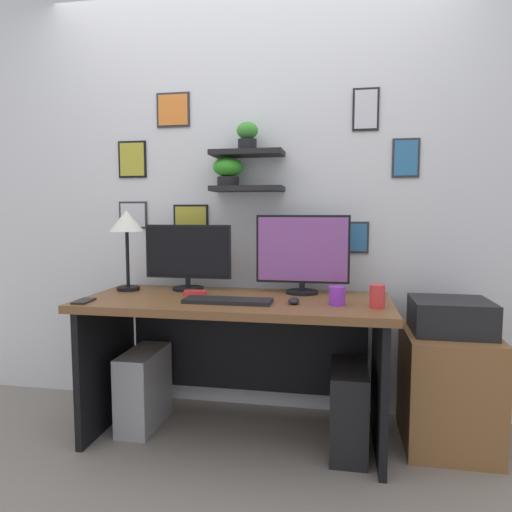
{
  "coord_description": "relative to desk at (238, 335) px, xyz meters",
  "views": [
    {
      "loc": [
        0.53,
        -2.32,
        1.2
      ],
      "look_at": [
        0.1,
        0.05,
        0.97
      ],
      "focal_mm": 32.35,
      "sensor_mm": 36.0,
      "label": 1
    }
  ],
  "objects": [
    {
      "name": "keyboard",
      "position": [
        -0.01,
        -0.17,
        0.22
      ],
      "size": [
        0.44,
        0.14,
        0.02
      ],
      "primitive_type": "cube",
      "color": "black",
      "rests_on": "desk"
    },
    {
      "name": "cell_phone",
      "position": [
        -0.73,
        -0.29,
        0.22
      ],
      "size": [
        0.08,
        0.15,
        0.01
      ],
      "primitive_type": "cube",
      "rotation": [
        0.0,
        0.0,
        0.1
      ],
      "color": "black",
      "rests_on": "desk"
    },
    {
      "name": "drawer_cabinet",
      "position": [
        1.09,
        0.06,
        -0.24
      ],
      "size": [
        0.44,
        0.5,
        0.59
      ],
      "primitive_type": "cube",
      "color": "brown",
      "rests_on": "ground"
    },
    {
      "name": "monitor_right",
      "position": [
        0.33,
        0.16,
        0.43
      ],
      "size": [
        0.51,
        0.18,
        0.43
      ],
      "color": "black",
      "rests_on": "desk"
    },
    {
      "name": "computer_tower_right",
      "position": [
        0.59,
        -0.1,
        -0.32
      ],
      "size": [
        0.18,
        0.4,
        0.43
      ],
      "primitive_type": "cube",
      "color": "black",
      "rests_on": "ground"
    },
    {
      "name": "ground_plane",
      "position": [
        0.0,
        -0.05,
        -0.54
      ],
      "size": [
        8.0,
        8.0,
        0.0
      ],
      "primitive_type": "plane",
      "color": "gray"
    },
    {
      "name": "computer_tower_left",
      "position": [
        -0.54,
        -0.02,
        -0.32
      ],
      "size": [
        0.18,
        0.4,
        0.43
      ],
      "primitive_type": "cube",
      "color": "#99999E",
      "rests_on": "ground"
    },
    {
      "name": "coffee_mug",
      "position": [
        0.52,
        -0.13,
        0.26
      ],
      "size": [
        0.08,
        0.08,
        0.09
      ],
      "primitive_type": "cylinder",
      "color": "purple",
      "rests_on": "desk"
    },
    {
      "name": "scissors_tray",
      "position": [
        -0.24,
        0.0,
        0.22
      ],
      "size": [
        0.13,
        0.1,
        0.02
      ],
      "primitive_type": "cube",
      "rotation": [
        0.0,
        0.0,
        0.22
      ],
      "color": "red",
      "rests_on": "desk"
    },
    {
      "name": "water_cup",
      "position": [
        0.71,
        -0.17,
        0.27
      ],
      "size": [
        0.07,
        0.07,
        0.11
      ],
      "primitive_type": "cylinder",
      "color": "red",
      "rests_on": "desk"
    },
    {
      "name": "computer_mouse",
      "position": [
        0.31,
        -0.14,
        0.23
      ],
      "size": [
        0.06,
        0.09,
        0.03
      ],
      "primitive_type": "ellipsoid",
      "color": "black",
      "rests_on": "desk"
    },
    {
      "name": "desk_lamp",
      "position": [
        -0.67,
        0.08,
        0.58
      ],
      "size": [
        0.2,
        0.2,
        0.46
      ],
      "color": "black",
      "rests_on": "desk"
    },
    {
      "name": "back_wall_assembly",
      "position": [
        -0.0,
        0.38,
        0.81
      ],
      "size": [
        4.4,
        0.24,
        2.7
      ],
      "color": "silver",
      "rests_on": "ground"
    },
    {
      "name": "printer",
      "position": [
        1.09,
        0.06,
        0.14
      ],
      "size": [
        0.38,
        0.34,
        0.17
      ],
      "primitive_type": "cube",
      "color": "black",
      "rests_on": "drawer_cabinet"
    },
    {
      "name": "desk",
      "position": [
        0.0,
        0.0,
        0.0
      ],
      "size": [
        1.6,
        0.68,
        0.75
      ],
      "color": "brown",
      "rests_on": "ground"
    },
    {
      "name": "monitor_left",
      "position": [
        -0.33,
        0.16,
        0.41
      ],
      "size": [
        0.51,
        0.18,
        0.38
      ],
      "color": "black",
      "rests_on": "desk"
    }
  ]
}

